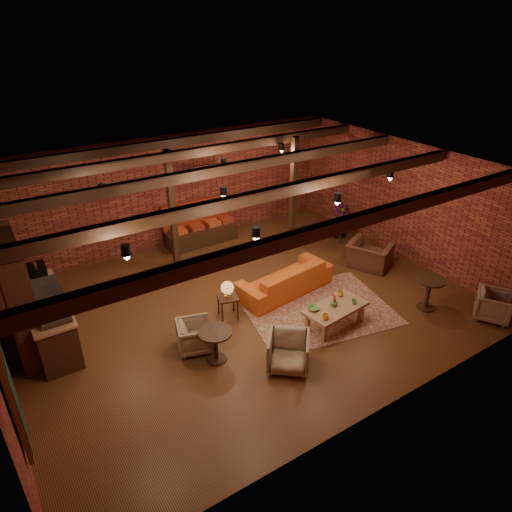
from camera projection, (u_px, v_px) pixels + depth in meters
floor at (246, 305)px, 10.74m from camera, size 10.00×10.00×0.00m
ceiling at (245, 173)px, 9.25m from camera, size 10.00×8.00×0.02m
wall_back at (172, 191)px, 12.98m from camera, size 10.00×0.02×3.20m
wall_front at (380, 341)px, 7.01m from camera, size 10.00×0.02×3.20m
wall_right at (403, 200)px, 12.37m from camera, size 0.02×8.00×3.20m
ceiling_beams at (245, 179)px, 9.30m from camera, size 9.80×6.40×0.22m
ceiling_pipe at (209, 170)px, 10.60m from camera, size 9.60×0.12×0.12m
post_left at (172, 212)px, 11.65m from camera, size 0.16×0.16×3.20m
post_right at (293, 194)px, 12.82m from camera, size 0.16×0.16×3.20m
service_counter at (46, 310)px, 9.17m from camera, size 0.80×2.50×1.60m
plant_counter at (45, 286)px, 9.17m from camera, size 0.35×0.39×0.30m
shelving_hutch at (19, 296)px, 8.86m from camera, size 0.52×2.00×2.40m
chalkboard_menu at (14, 400)px, 5.94m from camera, size 0.08×0.96×1.46m
banquette at (201, 228)px, 13.44m from camera, size 2.10×0.70×1.00m
service_sign at (204, 171)px, 12.24m from camera, size 0.86×0.06×0.30m
ceiling_spotlights at (245, 189)px, 9.41m from camera, size 6.40×4.40×0.28m
rug at (318, 309)px, 10.57m from camera, size 3.65×3.06×0.01m
sofa at (284, 278)px, 11.12m from camera, size 2.58×1.27×0.72m
coffee_table at (335, 309)px, 9.84m from camera, size 1.48×0.86×0.74m
side_table_lamp at (227, 290)px, 10.00m from camera, size 0.53×0.53×0.91m
round_table_left at (215, 341)px, 8.81m from camera, size 0.67×0.67×0.70m
armchair_a at (195, 335)px, 9.18m from camera, size 0.80×0.83×0.69m
armchair_b at (289, 350)px, 8.68m from camera, size 1.05×1.04×0.79m
armchair_right at (370, 251)px, 12.16m from camera, size 1.11×1.29×0.95m
side_table_book at (341, 224)px, 13.64m from camera, size 0.53×0.53×0.56m
round_table_right at (429, 289)px, 10.39m from camera, size 0.66×0.66×0.77m
armchair_far at (494, 304)px, 10.12m from camera, size 0.95×0.93×0.72m
plant_tall at (343, 189)px, 13.38m from camera, size 2.01×2.01×3.06m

